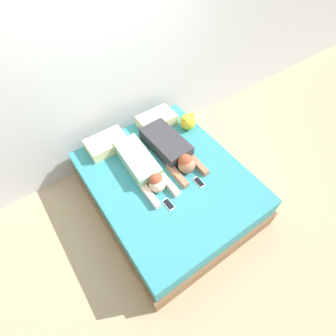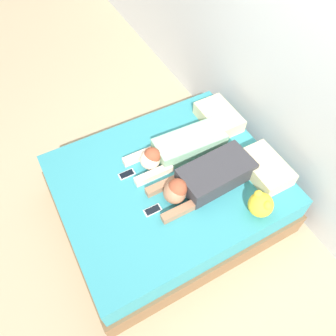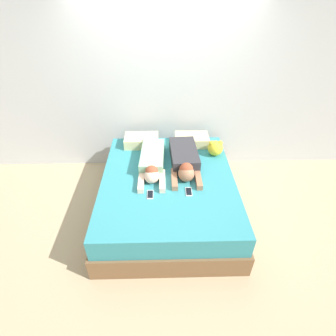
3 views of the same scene
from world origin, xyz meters
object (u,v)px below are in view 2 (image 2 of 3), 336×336
person_right (205,179)px  plush_toy (261,204)px  pillow_head_left (219,117)px  pillow_head_right (265,168)px  cell_phone_right (153,210)px  person_left (178,148)px  bed (168,194)px  cell_phone_left (127,174)px

person_right → plush_toy: size_ratio=4.33×
pillow_head_left → pillow_head_right: (0.75, 0.00, 0.00)m
person_right → cell_phone_right: 0.54m
person_right → person_left: bearing=-176.1°
pillow_head_right → plush_toy: bearing=-44.4°
person_left → plush_toy: bearing=18.2°
bed → plush_toy: 0.94m
pillow_head_left → person_left: size_ratio=0.50×
pillow_head_right → cell_phone_right: bearing=-97.2°
pillow_head_left → cell_phone_left: bearing=-81.9°
pillow_head_right → cell_phone_left: pillow_head_right is taller
cell_phone_left → cell_phone_right: size_ratio=1.00×
cell_phone_left → person_right: bearing=52.3°
cell_phone_left → cell_phone_right: (0.45, 0.04, 0.00)m
pillow_head_left → pillow_head_right: bearing=0.0°
person_left → cell_phone_left: 0.55m
person_left → cell_phone_left: (-0.01, -0.54, -0.08)m
cell_phone_left → plush_toy: bearing=42.9°
bed → pillow_head_right: pillow_head_right is taller
pillow_head_left → cell_phone_left: size_ratio=3.27×
cell_phone_left → plush_toy: 1.22m
pillow_head_right → person_right: person_right is taller
person_left → person_right: size_ratio=1.02×
pillow_head_left → cell_phone_left: pillow_head_left is taller
pillow_head_right → plush_toy: (0.30, -0.30, 0.04)m
pillow_head_right → bed: bearing=-115.0°
person_left → person_right: bearing=3.9°
bed → pillow_head_left: pillow_head_left is taller
pillow_head_left → plush_toy: plush_toy is taller
person_right → cell_phone_left: (-0.44, -0.57, -0.09)m
pillow_head_right → pillow_head_left: bearing=180.0°
person_right → cell_phone_left: size_ratio=6.38×
bed → pillow_head_left: 0.96m
bed → person_left: 0.48m
person_left → cell_phone_left: size_ratio=6.54×
cell_phone_right → plush_toy: size_ratio=0.68×
pillow_head_left → person_right: bearing=-42.8°
pillow_head_left → cell_phone_right: size_ratio=3.27×
plush_toy → person_right: bearing=-150.2°
pillow_head_right → person_right: 0.58m
bed → pillow_head_right: bearing=65.0°
plush_toy → person_left: bearing=-161.8°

